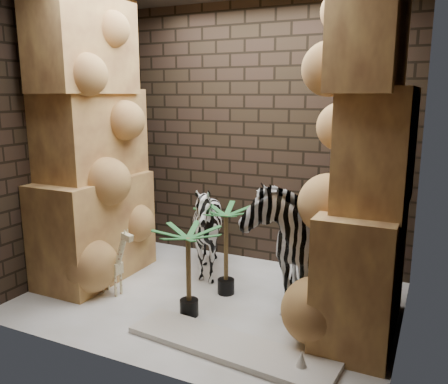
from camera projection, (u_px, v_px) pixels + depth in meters
The scene contains 13 objects.
floor at pixel (210, 299), 4.50m from camera, with size 3.50×3.50×0.00m, color white.
wall_back at pixel (258, 136), 5.29m from camera, with size 3.50×3.50×0.00m, color black.
wall_front at pixel (124, 165), 3.08m from camera, with size 3.50×3.50×0.00m, color black.
wall_left at pixel (64, 139), 4.92m from camera, with size 3.00×3.00×0.00m, color black.
wall_right at pixel (415, 158), 3.45m from camera, with size 3.00×3.00×0.00m, color black.
rock_pillar_left at pixel (90, 140), 4.77m from camera, with size 0.68×1.30×3.00m, color #E1B561, non-canonical shape.
rock_pillar_right at pixel (369, 155), 3.59m from camera, with size 0.58×1.25×3.00m, color #E1B561, non-canonical shape.
zebra_right at pixel (287, 225), 4.32m from camera, with size 0.69×1.28×1.52m, color white.
zebra_left at pixel (207, 234), 4.94m from camera, with size 0.87×1.08×0.98m, color white.
giraffe_toy at pixel (110, 259), 4.55m from camera, with size 0.37×0.12×0.73m, color beige, non-canonical shape.
palm_front at pixel (226, 250), 4.53m from camera, with size 0.36×0.36×0.91m, color #27683B, non-canonical shape.
palm_back at pixel (189, 272), 4.08m from camera, with size 0.36×0.36×0.83m, color #27683B, non-canonical shape.
surfboard at pixel (229, 347), 3.60m from camera, with size 1.72×0.42×0.05m, color silver.
Camera 1 is at (1.92, -3.71, 1.97)m, focal length 36.68 mm.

